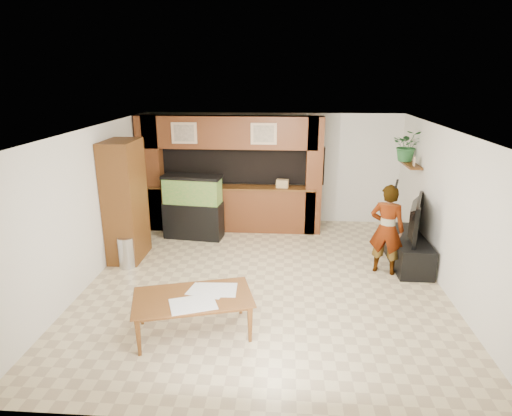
# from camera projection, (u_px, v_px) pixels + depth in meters

# --- Properties ---
(floor) EXTENTS (6.50, 6.50, 0.00)m
(floor) POSITION_uv_depth(u_px,v_px,m) (265.00, 280.00, 7.51)
(floor) COLOR beige
(floor) RESTS_ON ground
(ceiling) EXTENTS (6.50, 6.50, 0.00)m
(ceiling) POSITION_uv_depth(u_px,v_px,m) (266.00, 131.00, 6.73)
(ceiling) COLOR white
(ceiling) RESTS_ON wall_back
(wall_back) EXTENTS (6.00, 0.00, 6.00)m
(wall_back) POSITION_uv_depth(u_px,v_px,m) (272.00, 168.00, 10.21)
(wall_back) COLOR silver
(wall_back) RESTS_ON floor
(wall_left) EXTENTS (0.00, 6.50, 6.50)m
(wall_left) POSITION_uv_depth(u_px,v_px,m) (91.00, 206.00, 7.32)
(wall_left) COLOR silver
(wall_left) RESTS_ON floor
(wall_right) EXTENTS (0.00, 6.50, 6.50)m
(wall_right) POSITION_uv_depth(u_px,v_px,m) (450.00, 213.00, 6.92)
(wall_right) COLOR silver
(wall_right) RESTS_ON floor
(partition) EXTENTS (4.20, 0.99, 2.60)m
(partition) POSITION_uv_depth(u_px,v_px,m) (229.00, 173.00, 9.69)
(partition) COLOR brown
(partition) RESTS_ON floor
(wall_clock) EXTENTS (0.05, 0.25, 0.25)m
(wall_clock) POSITION_uv_depth(u_px,v_px,m) (112.00, 160.00, 8.09)
(wall_clock) COLOR black
(wall_clock) RESTS_ON wall_left
(wall_shelf) EXTENTS (0.25, 0.90, 0.04)m
(wall_shelf) POSITION_uv_depth(u_px,v_px,m) (410.00, 164.00, 8.66)
(wall_shelf) COLOR brown
(wall_shelf) RESTS_ON wall_right
(pantry_cabinet) EXTENTS (0.58, 0.94, 2.30)m
(pantry_cabinet) POSITION_uv_depth(u_px,v_px,m) (125.00, 201.00, 8.10)
(pantry_cabinet) COLOR brown
(pantry_cabinet) RESTS_ON floor
(trash_can) EXTENTS (0.32, 0.32, 0.59)m
(trash_can) POSITION_uv_depth(u_px,v_px,m) (127.00, 252.00, 7.94)
(trash_can) COLOR #B2B2B7
(trash_can) RESTS_ON floor
(aquarium) EXTENTS (1.26, 0.47, 1.40)m
(aquarium) POSITION_uv_depth(u_px,v_px,m) (193.00, 208.00, 9.27)
(aquarium) COLOR black
(aquarium) RESTS_ON floor
(tv_stand) EXTENTS (0.59, 1.62, 0.54)m
(tv_stand) POSITION_uv_depth(u_px,v_px,m) (407.00, 250.00, 8.10)
(tv_stand) COLOR black
(tv_stand) RESTS_ON floor
(television) EXTENTS (0.58, 1.27, 0.74)m
(television) POSITION_uv_depth(u_px,v_px,m) (410.00, 218.00, 7.91)
(television) COLOR black
(television) RESTS_ON tv_stand
(photo_frame) EXTENTS (0.05, 0.14, 0.19)m
(photo_frame) POSITION_uv_depth(u_px,v_px,m) (414.00, 161.00, 8.41)
(photo_frame) COLOR tan
(photo_frame) RESTS_ON wall_shelf
(potted_plant) EXTENTS (0.66, 0.60, 0.65)m
(potted_plant) POSITION_uv_depth(u_px,v_px,m) (407.00, 146.00, 8.79)
(potted_plant) COLOR #286531
(potted_plant) RESTS_ON wall_shelf
(person) EXTENTS (0.70, 0.58, 1.64)m
(person) POSITION_uv_depth(u_px,v_px,m) (387.00, 229.00, 7.58)
(person) COLOR #9F8257
(person) RESTS_ON floor
(microphone) EXTENTS (0.04, 0.11, 0.17)m
(microphone) POSITION_uv_depth(u_px,v_px,m) (397.00, 184.00, 7.16)
(microphone) COLOR black
(microphone) RESTS_ON person
(dining_table) EXTENTS (1.78, 1.30, 0.56)m
(dining_table) POSITION_uv_depth(u_px,v_px,m) (194.00, 316.00, 5.87)
(dining_table) COLOR brown
(dining_table) RESTS_ON floor
(newspaper_a) EXTENTS (0.58, 0.43, 0.01)m
(newspaper_a) POSITION_uv_depth(u_px,v_px,m) (216.00, 290.00, 5.99)
(newspaper_a) COLOR silver
(newspaper_a) RESTS_ON dining_table
(newspaper_b) EXTENTS (0.71, 0.61, 0.01)m
(newspaper_b) POSITION_uv_depth(u_px,v_px,m) (193.00, 304.00, 5.61)
(newspaper_b) COLOR silver
(newspaper_b) RESTS_ON dining_table
(newspaper_c) EXTENTS (0.56, 0.46, 0.01)m
(newspaper_c) POSITION_uv_depth(u_px,v_px,m) (207.00, 291.00, 5.96)
(newspaper_c) COLOR silver
(newspaper_c) RESTS_ON dining_table
(counter_box) EXTENTS (0.29, 0.21, 0.18)m
(counter_box) POSITION_uv_depth(u_px,v_px,m) (282.00, 184.00, 9.48)
(counter_box) COLOR tan
(counter_box) RESTS_ON partition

